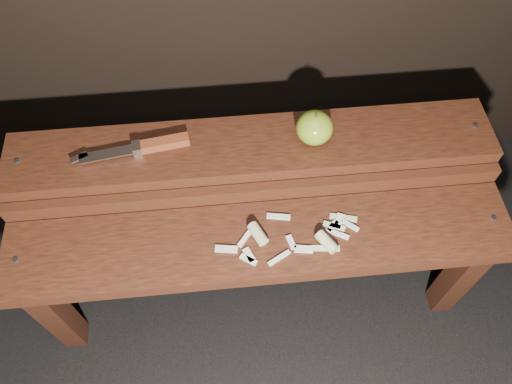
{
  "coord_description": "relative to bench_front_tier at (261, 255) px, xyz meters",
  "views": [
    {
      "loc": [
        -0.06,
        -0.58,
        1.46
      ],
      "look_at": [
        0.0,
        0.06,
        0.45
      ],
      "focal_mm": 35.0,
      "sensor_mm": 36.0,
      "label": 1
    }
  ],
  "objects": [
    {
      "name": "apple",
      "position": [
        0.15,
        0.23,
        0.19
      ],
      "size": [
        0.09,
        0.09,
        0.09
      ],
      "color": "olive",
      "rests_on": "bench_rear_tier"
    },
    {
      "name": "bench_front_tier",
      "position": [
        0.0,
        0.0,
        0.0
      ],
      "size": [
        1.2,
        0.2,
        0.42
      ],
      "color": "black",
      "rests_on": "ground"
    },
    {
      "name": "apple_scraps",
      "position": [
        0.08,
        0.0,
        0.08
      ],
      "size": [
        0.34,
        0.14,
        0.03
      ],
      "color": "beige",
      "rests_on": "bench_front_tier"
    },
    {
      "name": "ground",
      "position": [
        0.0,
        0.06,
        -0.35
      ],
      "size": [
        60.0,
        60.0,
        0.0
      ],
      "primitive_type": "plane",
      "color": "black"
    },
    {
      "name": "bench_rear_tier",
      "position": [
        0.0,
        0.23,
        0.06
      ],
      "size": [
        1.2,
        0.21,
        0.5
      ],
      "color": "black",
      "rests_on": "ground"
    },
    {
      "name": "knife",
      "position": [
        -0.24,
        0.24,
        0.16
      ],
      "size": [
        0.28,
        0.07,
        0.03
      ],
      "color": "brown",
      "rests_on": "bench_rear_tier"
    }
  ]
}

